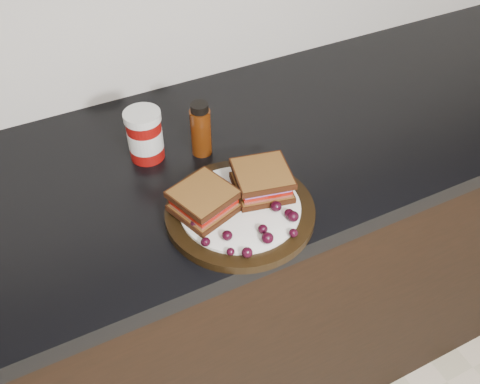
% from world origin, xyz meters
% --- Properties ---
extents(base_cabinets, '(3.96, 0.58, 0.86)m').
position_xyz_m(base_cabinets, '(0.00, 1.70, 0.43)').
color(base_cabinets, black).
rests_on(base_cabinets, ground_plane).
extents(countertop, '(3.98, 0.60, 0.04)m').
position_xyz_m(countertop, '(0.00, 1.70, 0.88)').
color(countertop, black).
rests_on(countertop, base_cabinets).
extents(plate, '(0.28, 0.28, 0.02)m').
position_xyz_m(plate, '(0.13, 1.52, 0.91)').
color(plate, black).
rests_on(plate, countertop).
extents(sandwich_left, '(0.13, 0.13, 0.05)m').
position_xyz_m(sandwich_left, '(0.06, 1.54, 0.95)').
color(sandwich_left, brown).
rests_on(sandwich_left, plate).
extents(sandwich_right, '(0.12, 0.12, 0.05)m').
position_xyz_m(sandwich_right, '(0.18, 1.54, 0.95)').
color(sandwich_right, brown).
rests_on(sandwich_right, plate).
extents(grape_0, '(0.02, 0.02, 0.02)m').
position_xyz_m(grape_0, '(0.03, 1.46, 0.93)').
color(grape_0, black).
rests_on(grape_0, plate).
extents(grape_1, '(0.02, 0.02, 0.02)m').
position_xyz_m(grape_1, '(0.07, 1.46, 0.93)').
color(grape_1, black).
rests_on(grape_1, plate).
extents(grape_2, '(0.01, 0.01, 0.01)m').
position_xyz_m(grape_2, '(0.06, 1.42, 0.93)').
color(grape_2, black).
rests_on(grape_2, plate).
extents(grape_3, '(0.02, 0.02, 0.02)m').
position_xyz_m(grape_3, '(0.08, 1.41, 0.93)').
color(grape_3, black).
rests_on(grape_3, plate).
extents(grape_4, '(0.02, 0.02, 0.02)m').
position_xyz_m(grape_4, '(0.13, 1.42, 0.93)').
color(grape_4, black).
rests_on(grape_4, plate).
extents(grape_5, '(0.02, 0.02, 0.02)m').
position_xyz_m(grape_5, '(0.13, 1.44, 0.93)').
color(grape_5, black).
rests_on(grape_5, plate).
extents(grape_6, '(0.02, 0.02, 0.02)m').
position_xyz_m(grape_6, '(0.18, 1.41, 0.93)').
color(grape_6, black).
rests_on(grape_6, plate).
extents(grape_7, '(0.02, 0.02, 0.02)m').
position_xyz_m(grape_7, '(0.19, 1.45, 0.93)').
color(grape_7, black).
rests_on(grape_7, plate).
extents(grape_8, '(0.02, 0.02, 0.02)m').
position_xyz_m(grape_8, '(0.19, 1.46, 0.93)').
color(grape_8, black).
rests_on(grape_8, plate).
extents(grape_9, '(0.02, 0.02, 0.02)m').
position_xyz_m(grape_9, '(0.18, 1.48, 0.93)').
color(grape_9, black).
rests_on(grape_9, plate).
extents(grape_10, '(0.02, 0.02, 0.02)m').
position_xyz_m(grape_10, '(0.22, 1.51, 0.93)').
color(grape_10, black).
rests_on(grape_10, plate).
extents(grape_11, '(0.02, 0.02, 0.02)m').
position_xyz_m(grape_11, '(0.19, 1.53, 0.93)').
color(grape_11, black).
rests_on(grape_11, plate).
extents(grape_12, '(0.02, 0.02, 0.02)m').
position_xyz_m(grape_12, '(0.19, 1.56, 0.93)').
color(grape_12, black).
rests_on(grape_12, plate).
extents(grape_13, '(0.02, 0.02, 0.02)m').
position_xyz_m(grape_13, '(0.07, 1.58, 0.93)').
color(grape_13, black).
rests_on(grape_13, plate).
extents(grape_14, '(0.02, 0.02, 0.02)m').
position_xyz_m(grape_14, '(0.06, 1.56, 0.93)').
color(grape_14, black).
rests_on(grape_14, plate).
extents(grape_15, '(0.02, 0.02, 0.02)m').
position_xyz_m(grape_15, '(0.06, 1.53, 0.93)').
color(grape_15, black).
rests_on(grape_15, plate).
extents(grape_16, '(0.02, 0.02, 0.02)m').
position_xyz_m(grape_16, '(0.03, 1.51, 0.93)').
color(grape_16, black).
rests_on(grape_16, plate).
extents(grape_17, '(0.02, 0.02, 0.02)m').
position_xyz_m(grape_17, '(0.07, 1.56, 0.93)').
color(grape_17, black).
rests_on(grape_17, plate).
extents(grape_18, '(0.02, 0.02, 0.02)m').
position_xyz_m(grape_18, '(0.04, 1.55, 0.93)').
color(grape_18, black).
rests_on(grape_18, plate).
extents(grape_19, '(0.02, 0.02, 0.02)m').
position_xyz_m(grape_19, '(0.05, 1.53, 0.93)').
color(grape_19, black).
rests_on(grape_19, plate).
extents(condiment_jar, '(0.10, 0.10, 0.11)m').
position_xyz_m(condiment_jar, '(0.03, 1.76, 0.96)').
color(condiment_jar, maroon).
rests_on(condiment_jar, countertop).
extents(oil_bottle, '(0.05, 0.05, 0.12)m').
position_xyz_m(oil_bottle, '(0.14, 1.73, 0.96)').
color(oil_bottle, '#441B06').
rests_on(oil_bottle, countertop).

